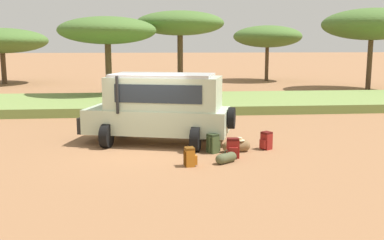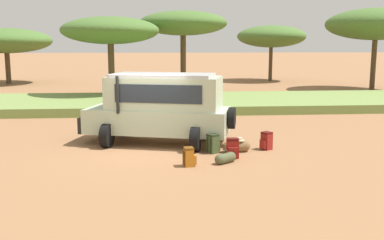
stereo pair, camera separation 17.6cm
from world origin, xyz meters
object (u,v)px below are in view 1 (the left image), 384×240
Objects in this scene: backpack_near_rear_wheel at (266,141)px; acacia_tree_left_mid at (107,31)px; backpack_cluster_center at (233,148)px; backpack_outermost at (190,157)px; duffel_bag_low_black_case at (237,146)px; acacia_tree_far_right at (372,24)px; backpack_beside_front_wheel at (213,144)px; acacia_tree_centre_back at (180,24)px; safari_vehicle at (160,107)px; acacia_tree_right_mid at (268,37)px; duffel_bag_soft_canvas at (226,158)px; acacia_tree_far_left at (2,41)px.

acacia_tree_left_mid reaches higher than backpack_near_rear_wheel.
backpack_outermost is at bearing -150.07° from backpack_cluster_center.
duffel_bag_low_black_case is 0.12× the size of acacia_tree_far_right.
backpack_beside_front_wheel is 0.10× the size of acacia_tree_centre_back.
backpack_near_rear_wheel is at bearing 37.97° from backpack_cluster_center.
backpack_cluster_center reaches higher than backpack_near_rear_wheel.
acacia_tree_left_mid is 19.25m from acacia_tree_far_right.
safari_vehicle is 28.15m from acacia_tree_right_mid.
acacia_tree_far_right is (15.26, 19.79, 4.58)m from backpack_outermost.
duffel_bag_soft_canvas is (0.20, -1.27, -0.15)m from backpack_beside_front_wheel.
backpack_outermost is at bearing -136.73° from duffel_bag_low_black_case.
acacia_tree_centre_back is (1.84, 16.07, 3.52)m from safari_vehicle.
safari_vehicle is 3.81m from backpack_near_rear_wheel.
duffel_bag_low_black_case is at bearing -32.41° from safari_vehicle.
acacia_tree_left_mid is (10.02, -12.07, 0.54)m from acacia_tree_far_left.
acacia_tree_right_mid is (9.91, 28.99, 3.83)m from backpack_outermost.
acacia_tree_centre_back reaches higher than safari_vehicle.
acacia_tree_centre_back is (-0.30, 18.35, 4.52)m from backpack_cluster_center.
duffel_bag_soft_canvas is (-0.57, -1.31, -0.04)m from duffel_bag_low_black_case.
backpack_cluster_center is 0.81m from duffel_bag_low_black_case.
backpack_outermost is 25.40m from acacia_tree_far_right.
backpack_beside_front_wheel is 0.78m from duffel_bag_low_black_case.
acacia_tree_centre_back reaches higher than duffel_bag_soft_canvas.
backpack_cluster_center reaches higher than backpack_outermost.
acacia_tree_far_left is (-14.50, 26.49, 3.40)m from backpack_beside_front_wheel.
backpack_cluster_center is at bearing 61.06° from duffel_bag_soft_canvas.
backpack_near_rear_wheel is at bearing -65.95° from acacia_tree_left_mid.
acacia_tree_far_right reaches higher than acacia_tree_centre_back.
backpack_near_rear_wheel is 1.08× the size of backpack_outermost.
acacia_tree_right_mid is at bearing 67.63° from safari_vehicle.
duffel_bag_soft_canvas is at bearing -118.94° from backpack_cluster_center.
backpack_beside_front_wheel is 0.10× the size of acacia_tree_right_mid.
backpack_outermost is 0.07× the size of acacia_tree_far_right.
backpack_cluster_center is at bearing -142.03° from backpack_near_rear_wheel.
acacia_tree_far_right reaches higher than duffel_bag_soft_canvas.
duffel_bag_soft_canvas is at bearing -73.38° from acacia_tree_left_mid.
backpack_near_rear_wheel is (3.45, -1.26, -1.01)m from safari_vehicle.
safari_vehicle is 3.34m from backpack_outermost.
backpack_cluster_center is at bearing -71.75° from acacia_tree_left_mid.
backpack_beside_front_wheel is (1.63, -1.57, -1.00)m from safari_vehicle.
acacia_tree_far_right is (5.35, -9.20, 0.75)m from acacia_tree_right_mid.
duffel_bag_soft_canvas is 0.11× the size of acacia_tree_centre_back.
acacia_tree_left_mid reaches higher than backpack_outermost.
backpack_outermost is 0.09× the size of acacia_tree_left_mid.
acacia_tree_right_mid is (13.50, 13.05, -0.14)m from acacia_tree_left_mid.
acacia_tree_centre_back is at bearing -31.05° from acacia_tree_far_left.
safari_vehicle is 8.91× the size of backpack_beside_front_wheel.
safari_vehicle is at bearing -96.53° from acacia_tree_centre_back.
acacia_tree_centre_back reaches higher than backpack_near_rear_wheel.
safari_vehicle is 5.90× the size of duffel_bag_low_black_case.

